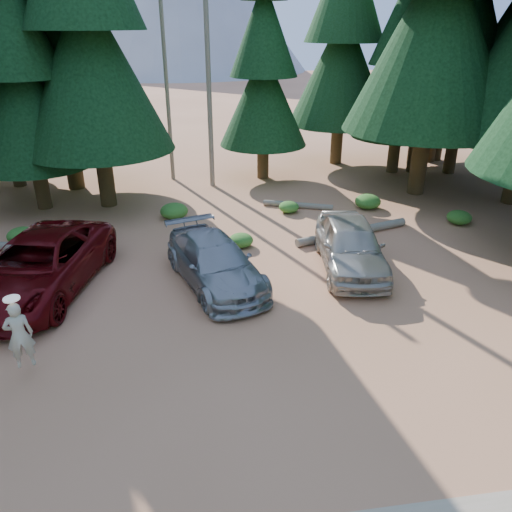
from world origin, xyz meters
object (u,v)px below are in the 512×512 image
(silver_minivan_center, at_px, (215,262))
(silver_minivan_right, at_px, (351,245))
(log_left, at_px, (40,246))
(log_mid, at_px, (298,205))
(frisbee_player, at_px, (19,335))
(log_right, at_px, (353,232))
(red_pickup, at_px, (39,265))

(silver_minivan_center, bearing_deg, silver_minivan_right, -11.48)
(log_left, distance_m, log_mid, 10.85)
(frisbee_player, height_order, log_right, frisbee_player)
(silver_minivan_right, xyz_separation_m, frisbee_player, (-9.33, -4.41, 0.29))
(red_pickup, distance_m, frisbee_player, 4.28)
(silver_minivan_right, bearing_deg, log_right, 76.69)
(silver_minivan_right, height_order, log_mid, silver_minivan_right)
(silver_minivan_center, bearing_deg, log_mid, 40.44)
(log_right, bearing_deg, silver_minivan_right, -128.55)
(frisbee_player, relative_size, log_right, 0.35)
(silver_minivan_center, xyz_separation_m, silver_minivan_right, (4.58, 0.46, 0.10))
(frisbee_player, height_order, log_mid, frisbee_player)
(silver_minivan_center, height_order, frisbee_player, frisbee_player)
(red_pickup, relative_size, silver_minivan_right, 1.28)
(log_left, bearing_deg, log_right, 6.21)
(silver_minivan_right, distance_m, frisbee_player, 10.32)
(log_mid, bearing_deg, log_right, -46.23)
(log_right, bearing_deg, log_mid, 94.02)
(log_left, distance_m, log_right, 11.78)
(silver_minivan_center, xyz_separation_m, log_left, (-6.18, 3.47, -0.57))
(silver_minivan_right, relative_size, log_left, 1.05)
(silver_minivan_right, bearing_deg, red_pickup, -171.52)
(frisbee_player, bearing_deg, silver_minivan_right, -170.45)
(silver_minivan_right, xyz_separation_m, log_mid, (-0.38, 6.17, -0.71))
(frisbee_player, bearing_deg, log_right, -161.34)
(silver_minivan_right, distance_m, log_left, 11.19)
(frisbee_player, distance_m, log_right, 12.57)
(silver_minivan_right, bearing_deg, silver_minivan_center, -166.75)
(log_left, height_order, log_right, log_left)
(frisbee_player, relative_size, log_mid, 0.57)
(red_pickup, distance_m, silver_minivan_center, 5.36)
(frisbee_player, xyz_separation_m, log_left, (-1.43, 7.42, -0.96))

